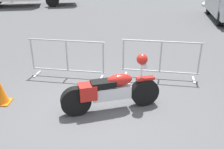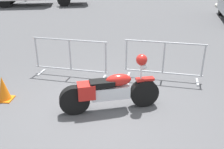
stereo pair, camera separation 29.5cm
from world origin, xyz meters
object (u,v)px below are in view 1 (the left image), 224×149
Objects in this scene: crowd_barrier_near at (67,58)px; traffic_cone at (1,92)px; motorcycle at (111,90)px; crowd_barrier_far at (160,59)px.

crowd_barrier_near is 3.55× the size of traffic_cone.
motorcycle is 3.57× the size of traffic_cone.
motorcycle is 1.00× the size of crowd_barrier_far.
crowd_barrier_far reaches higher than traffic_cone.
crowd_barrier_far is at bearing 35.28° from motorcycle.
traffic_cone is (-2.49, 0.19, -0.18)m from motorcycle.
crowd_barrier_far is at bearing 21.35° from traffic_cone.
crowd_barrier_far is 3.55× the size of traffic_cone.
traffic_cone is at bearing 158.38° from motorcycle.
motorcycle is 2.50m from traffic_cone.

